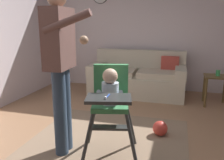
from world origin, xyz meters
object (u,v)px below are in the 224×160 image
high_chair (110,96)px  side_table (216,84)px  adult_standing (61,64)px  sippy_cup (218,73)px  toy_ball (160,128)px  couch (138,78)px

high_chair → side_table: (1.29, 2.08, -0.30)m
adult_standing → sippy_cup: size_ratio=17.29×
side_table → sippy_cup: sippy_cup is taller
sippy_cup → adult_standing: bearing=-130.8°
toy_ball → sippy_cup: size_ratio=1.89×
sippy_cup → couch: bearing=168.0°
side_table → high_chair: bearing=-121.7°
adult_standing → sippy_cup: bearing=45.9°
couch → high_chair: size_ratio=1.88×
high_chair → adult_standing: (-0.52, -0.03, 0.30)m
couch → side_table: couch is taller
high_chair → side_table: size_ratio=1.88×
adult_standing → sippy_cup: 2.82m
high_chair → sippy_cup: size_ratio=9.79×
toy_ball → side_table: side_table is taller
couch → high_chair: high_chair is taller
side_table → sippy_cup: (0.01, 0.00, 0.19)m
side_table → adult_standing: bearing=-130.6°
adult_standing → toy_ball: adult_standing is taller
high_chair → sippy_cup: 2.45m
high_chair → couch: bearing=169.6°
high_chair → sippy_cup: high_chair is taller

